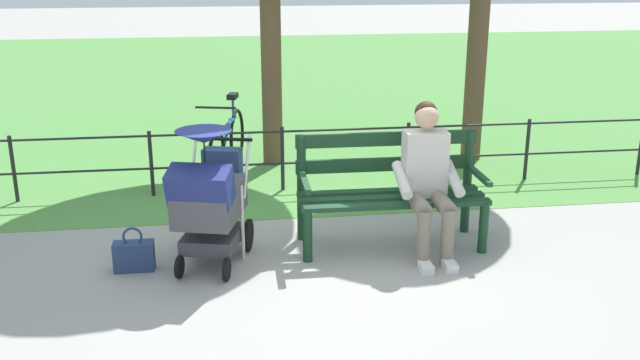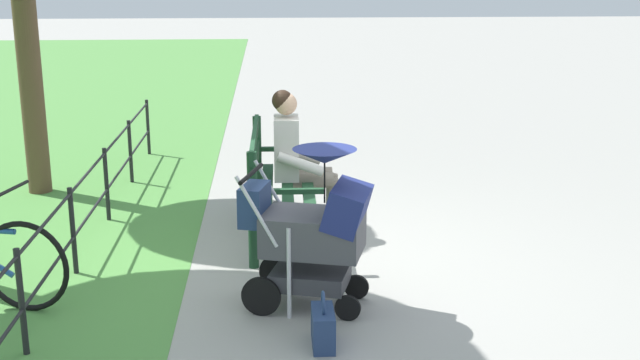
{
  "view_description": "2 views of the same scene",
  "coord_description": "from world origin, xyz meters",
  "px_view_note": "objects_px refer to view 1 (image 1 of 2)",
  "views": [
    {
      "loc": [
        0.6,
        5.54,
        2.43
      ],
      "look_at": [
        -0.14,
        0.23,
        0.72
      ],
      "focal_mm": 39.67,
      "sensor_mm": 36.0,
      "label": 1
    },
    {
      "loc": [
        6.12,
        -0.14,
        2.37
      ],
      "look_at": [
        -0.01,
        0.24,
        0.73
      ],
      "focal_mm": 45.83,
      "sensor_mm": 36.0,
      "label": 2
    }
  ],
  "objects_px": {
    "person_on_bench": "(428,175)",
    "bicycle": "(227,144)",
    "stroller": "(209,196)",
    "park_bench": "(390,186)",
    "handbag": "(134,255)"
  },
  "relations": [
    {
      "from": "person_on_bench",
      "to": "bicycle",
      "type": "bearing_deg",
      "value": -56.36
    },
    {
      "from": "park_bench",
      "to": "handbag",
      "type": "height_order",
      "value": "park_bench"
    },
    {
      "from": "stroller",
      "to": "bicycle",
      "type": "bearing_deg",
      "value": -93.84
    },
    {
      "from": "bicycle",
      "to": "stroller",
      "type": "bearing_deg",
      "value": 86.16
    },
    {
      "from": "bicycle",
      "to": "park_bench",
      "type": "bearing_deg",
      "value": 121.49
    },
    {
      "from": "park_bench",
      "to": "person_on_bench",
      "type": "height_order",
      "value": "person_on_bench"
    },
    {
      "from": "person_on_bench",
      "to": "bicycle",
      "type": "height_order",
      "value": "person_on_bench"
    },
    {
      "from": "park_bench",
      "to": "handbag",
      "type": "bearing_deg",
      "value": 7.61
    },
    {
      "from": "handbag",
      "to": "person_on_bench",
      "type": "bearing_deg",
      "value": -178.46
    },
    {
      "from": "stroller",
      "to": "handbag",
      "type": "relative_size",
      "value": 3.11
    },
    {
      "from": "park_bench",
      "to": "stroller",
      "type": "bearing_deg",
      "value": 9.83
    },
    {
      "from": "park_bench",
      "to": "person_on_bench",
      "type": "xyz_separation_m",
      "value": [
        -0.27,
        0.22,
        0.15
      ]
    },
    {
      "from": "park_bench",
      "to": "bicycle",
      "type": "bearing_deg",
      "value": -58.51
    },
    {
      "from": "person_on_bench",
      "to": "bicycle",
      "type": "distance_m",
      "value": 2.97
    },
    {
      "from": "handbag",
      "to": "bicycle",
      "type": "distance_m",
      "value": 2.65
    }
  ]
}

